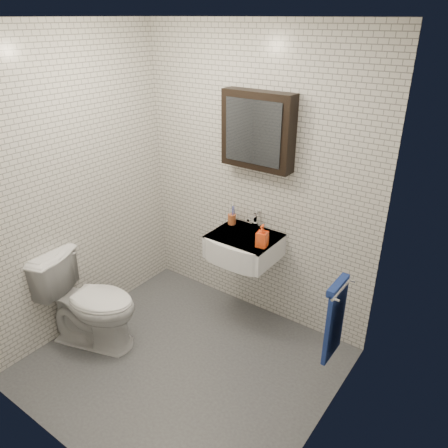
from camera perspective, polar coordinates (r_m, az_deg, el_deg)
name	(u,v)px	position (r m, az deg, el deg)	size (l,w,h in m)	color
ground	(184,364)	(3.65, -5.30, -17.79)	(2.20, 2.00, 0.01)	#45474C
room_shell	(175,193)	(2.86, -6.48, 4.04)	(2.22, 2.02, 2.51)	silver
washbasin	(242,247)	(3.66, 2.33, -3.03)	(0.55, 0.50, 0.20)	white
faucet	(255,222)	(3.73, 4.05, 0.32)	(0.06, 0.20, 0.15)	silver
mirror_cabinet	(258,131)	(3.47, 4.42, 12.06)	(0.60, 0.15, 0.60)	black
towel_rail	(335,317)	(3.01, 14.34, -11.67)	(0.09, 0.30, 0.58)	silver
toothbrush_cup	(232,219)	(3.82, 1.03, 0.71)	(0.09, 0.09, 0.20)	#A55029
soap_bottle	(262,236)	(3.44, 5.01, -1.54)	(0.08, 0.09, 0.19)	orange
toilet	(90,301)	(3.77, -17.13, -9.60)	(0.45, 0.79, 0.81)	white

